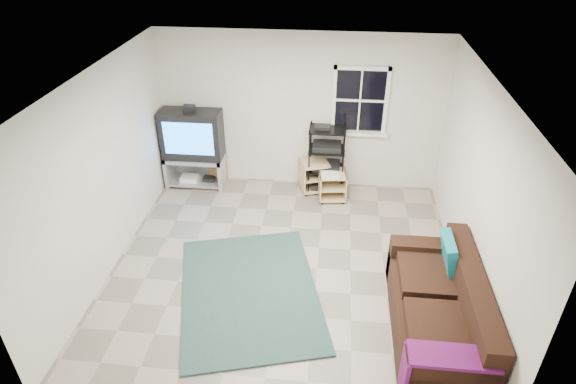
# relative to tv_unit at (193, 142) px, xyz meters

# --- Properties ---
(room) EXTENTS (4.60, 4.62, 4.60)m
(room) POSITION_rel_tv_unit_xyz_m (2.71, 0.24, 0.68)
(room) COLOR gray
(room) RESTS_ON ground
(tv_unit) EXTENTS (0.99, 0.49, 1.45)m
(tv_unit) POSITION_rel_tv_unit_xyz_m (0.00, 0.00, 0.00)
(tv_unit) COLOR #94959C
(tv_unit) RESTS_ON ground
(av_rack) EXTENTS (0.59, 0.43, 1.18)m
(av_rack) POSITION_rel_tv_unit_xyz_m (2.22, 0.04, -0.29)
(av_rack) COLOR black
(av_rack) RESTS_ON ground
(side_table_left) EXTENTS (0.56, 0.56, 0.53)m
(side_table_left) POSITION_rel_tv_unit_xyz_m (2.02, 0.06, -0.52)
(side_table_left) COLOR tan
(side_table_left) RESTS_ON ground
(side_table_right) EXTENTS (0.48, 0.49, 0.50)m
(side_table_right) POSITION_rel_tv_unit_xyz_m (2.34, -0.21, -0.52)
(side_table_right) COLOR tan
(side_table_right) RESTS_ON ground
(sofa) EXTENTS (0.91, 2.04, 0.93)m
(sofa) POSITION_rel_tv_unit_xyz_m (3.62, -3.01, -0.47)
(sofa) COLOR black
(sofa) RESTS_ON ground
(shag_rug) EXTENTS (2.23, 2.67, 0.03)m
(shag_rug) POSITION_rel_tv_unit_xyz_m (1.38, -2.59, -0.78)
(shag_rug) COLOR black
(shag_rug) RESTS_ON ground
(paper_bag) EXTENTS (0.33, 0.27, 0.40)m
(paper_bag) POSITION_rel_tv_unit_xyz_m (0.35, 0.13, -0.60)
(paper_bag) COLOR #8C5E3E
(paper_bag) RESTS_ON ground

